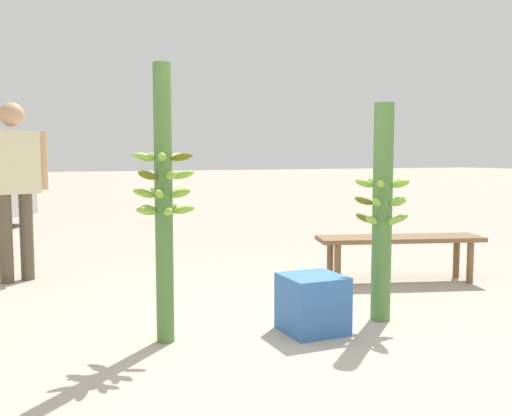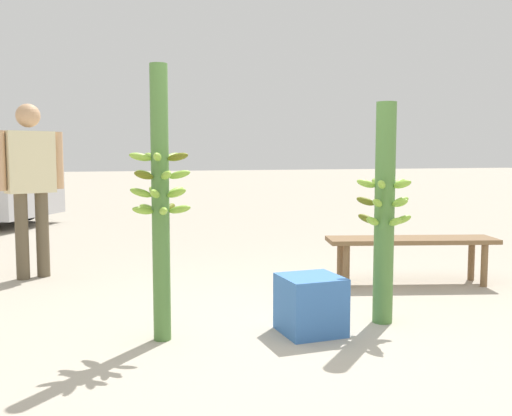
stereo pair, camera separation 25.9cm
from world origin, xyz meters
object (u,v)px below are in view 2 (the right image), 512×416
(banana_stalk_center, at_px, (384,212))
(produce_crate, at_px, (311,304))
(banana_stalk_left, at_px, (160,200))
(vendor_person, at_px, (30,175))
(market_bench, at_px, (411,245))

(banana_stalk_center, bearing_deg, produce_crate, -175.59)
(banana_stalk_center, bearing_deg, banana_stalk_left, 174.33)
(vendor_person, height_order, produce_crate, vendor_person)
(banana_stalk_left, height_order, market_bench, banana_stalk_left)
(banana_stalk_left, xyz_separation_m, produce_crate, (0.94, -0.20, -0.70))
(banana_stalk_left, xyz_separation_m, vendor_person, (-0.81, 2.25, 0.09))
(banana_stalk_left, bearing_deg, produce_crate, -11.73)
(banana_stalk_left, relative_size, market_bench, 1.11)
(vendor_person, relative_size, market_bench, 1.06)
(banana_stalk_left, height_order, vendor_person, banana_stalk_left)
(banana_stalk_left, height_order, banana_stalk_center, banana_stalk_left)
(banana_stalk_left, height_order, produce_crate, banana_stalk_left)
(banana_stalk_center, relative_size, market_bench, 0.98)
(vendor_person, bearing_deg, banana_stalk_left, -91.03)
(produce_crate, bearing_deg, banana_stalk_left, 168.27)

